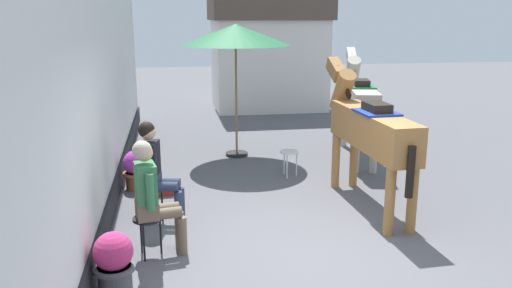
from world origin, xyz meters
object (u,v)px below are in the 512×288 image
object	(u,v)px
saddled_horse_far	(359,99)
cafe_parasol	(236,36)
seated_visitor_near	(152,192)
flower_planter_inner_near	(114,261)
flower_planter_farthest	(136,169)
seated_visitor_far	(155,167)
satchel_bag	(164,189)
spare_stool_white	(289,154)
saddled_horse_near	(369,128)

from	to	relation	value
saddled_horse_far	cafe_parasol	distance (m)	2.67
saddled_horse_far	seated_visitor_near	bearing A→B (deg)	-135.77
flower_planter_inner_near	flower_planter_farthest	distance (m)	3.22
seated_visitor_far	cafe_parasol	size ratio (longest dim) A/B	0.54
flower_planter_inner_near	cafe_parasol	size ratio (longest dim) A/B	0.25
cafe_parasol	satchel_bag	xyz separation A→B (m)	(-1.42, -2.16, -2.26)
flower_planter_inner_near	satchel_bag	bearing A→B (deg)	80.49
flower_planter_inner_near	seated_visitor_near	bearing A→B (deg)	63.81
saddled_horse_far	cafe_parasol	world-z (taller)	cafe_parasol
spare_stool_white	satchel_bag	world-z (taller)	spare_stool_white
flower_planter_farthest	flower_planter_inner_near	bearing A→B (deg)	-90.52
seated_visitor_far	spare_stool_white	bearing A→B (deg)	36.86
flower_planter_farthest	spare_stool_white	distance (m)	2.60
seated_visitor_far	flower_planter_farthest	xyz separation A→B (m)	(-0.35, 1.44, -0.44)
seated_visitor_near	saddled_horse_far	bearing A→B (deg)	44.23
seated_visitor_near	satchel_bag	xyz separation A→B (m)	(0.10, 2.07, -0.68)
seated_visitor_far	satchel_bag	size ratio (longest dim) A/B	4.96
seated_visitor_far	cafe_parasol	bearing A→B (deg)	64.75
saddled_horse_far	flower_planter_farthest	bearing A→B (deg)	-162.97
saddled_horse_far	cafe_parasol	xyz separation A→B (m)	(-2.33, 0.48, 1.20)
flower_planter_inner_near	saddled_horse_far	bearing A→B (deg)	46.87
seated_visitor_near	flower_planter_inner_near	world-z (taller)	seated_visitor_near
seated_visitor_near	flower_planter_farthest	world-z (taller)	seated_visitor_near
cafe_parasol	satchel_bag	bearing A→B (deg)	-123.30
saddled_horse_far	flower_planter_inner_near	bearing A→B (deg)	-133.13
saddled_horse_far	satchel_bag	world-z (taller)	saddled_horse_far
seated_visitor_far	cafe_parasol	xyz separation A→B (m)	(1.51, 3.20, 1.59)
saddled_horse_far	spare_stool_white	size ratio (longest dim) A/B	6.42
satchel_bag	flower_planter_farthest	bearing A→B (deg)	134.56
saddled_horse_near	spare_stool_white	bearing A→B (deg)	118.02
spare_stool_white	saddled_horse_near	bearing A→B (deg)	-61.98
flower_planter_farthest	satchel_bag	bearing A→B (deg)	-41.62
saddled_horse_near	saddled_horse_far	size ratio (longest dim) A/B	1.02
spare_stool_white	cafe_parasol	bearing A→B (deg)	115.44
flower_planter_farthest	cafe_parasol	bearing A→B (deg)	43.43
cafe_parasol	satchel_bag	distance (m)	3.43
saddled_horse_near	flower_planter_inner_near	bearing A→B (deg)	-150.28
saddled_horse_near	satchel_bag	distance (m)	3.25
cafe_parasol	flower_planter_inner_near	bearing A→B (deg)	-110.77
seated_visitor_near	saddled_horse_far	size ratio (longest dim) A/B	0.47
seated_visitor_near	spare_stool_white	xyz separation A→B (m)	(2.24, 2.70, -0.38)
seated_visitor_near	seated_visitor_far	distance (m)	1.02
seated_visitor_far	flower_planter_inner_near	distance (m)	1.88
saddled_horse_far	spare_stool_white	distance (m)	2.06
spare_stool_white	flower_planter_farthest	bearing A→B (deg)	-174.73
cafe_parasol	flower_planter_farthest	bearing A→B (deg)	-136.57
flower_planter_farthest	satchel_bag	distance (m)	0.64
satchel_bag	flower_planter_inner_near	bearing A→B (deg)	-103.34
cafe_parasol	spare_stool_white	distance (m)	2.59
seated_visitor_near	cafe_parasol	distance (m)	4.76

